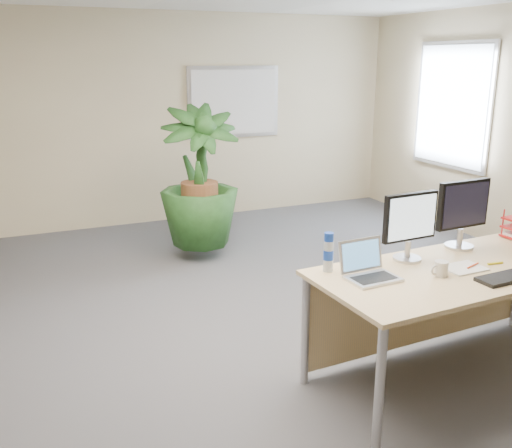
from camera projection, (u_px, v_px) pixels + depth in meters
name	position (u px, v px, depth m)	size (l,w,h in m)	color
floor	(280.00, 359.00, 4.17)	(8.00, 8.00, 0.00)	#444549
back_wall	(146.00, 120.00, 7.32)	(7.00, 0.04, 2.70)	#C1AD89
whiteboard	(234.00, 102.00, 7.69)	(1.30, 0.04, 0.95)	#BABABF
window	(452.00, 106.00, 7.09)	(0.04, 1.30, 1.55)	#BABABF
desk	(453.00, 285.00, 3.88)	(2.13, 0.98, 0.80)	#DABA80
floor_plant	(200.00, 191.00, 6.12)	(0.84, 0.84, 1.50)	#193C16
monitor_left	(410.00, 222.00, 3.77)	(0.42, 0.19, 0.46)	#B4B3B8
monitor_right	(463.00, 210.00, 4.02)	(0.44, 0.20, 0.49)	#B4B3B8
laptop	(368.00, 268.00, 3.53)	(0.32, 0.29, 0.22)	silver
keyboard	(509.00, 277.00, 3.51)	(0.45, 0.15, 0.02)	black
coffee_mug	(441.00, 269.00, 3.55)	(0.12, 0.09, 0.10)	silver
spiral_notebook	(464.00, 268.00, 3.68)	(0.26, 0.20, 0.01)	white
orange_pen	(473.00, 265.00, 3.69)	(0.01, 0.01, 0.14)	#F9501B
yellow_highlighter	(495.00, 263.00, 3.76)	(0.02, 0.02, 0.11)	yellow
water_bottle	(328.00, 253.00, 3.61)	(0.07, 0.07, 0.26)	#B0BECF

